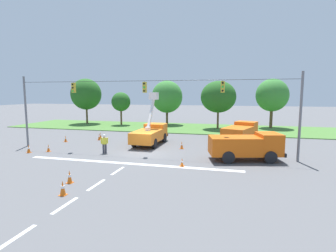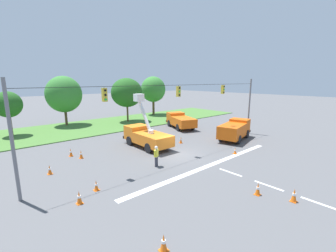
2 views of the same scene
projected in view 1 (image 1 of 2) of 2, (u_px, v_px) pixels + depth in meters
The scene contains 22 objects.
ground_plane at pixel (145, 153), 24.32m from camera, with size 200.00×200.00×0.00m, color #565659.
grass_verge at pixel (183, 128), 41.63m from camera, with size 56.00×12.00×0.10m, color #477533.
lane_markings at pixel (121, 169), 19.13m from camera, with size 17.60×15.25×0.01m.
signal_gantry at pixel (144, 105), 23.79m from camera, with size 26.20×0.33×7.20m.
tree_far_west at pixel (86, 94), 46.76m from camera, with size 5.37×5.27×8.11m.
tree_west at pixel (121, 102), 44.86m from camera, with size 3.24×3.07×5.70m.
tree_centre at pixel (167, 97), 45.41m from camera, with size 5.36×4.87×7.68m.
tree_east at pixel (218, 97), 39.79m from camera, with size 5.33×4.93×7.40m.
tree_far_east at pixel (272, 95), 40.87m from camera, with size 4.97×4.83×7.77m.
utility_truck_bucket_lift at pixel (150, 133), 28.26m from camera, with size 2.55×6.28×5.60m.
utility_truck_support_near at pixel (241, 131), 30.24m from camera, with size 4.40×6.47×2.10m.
utility_truck_support_far at pixel (246, 145), 21.43m from camera, with size 6.21×3.66×2.25m.
road_worker at pixel (104, 143), 23.98m from camera, with size 0.59×0.39×1.77m.
traffic_cone_foreground_left at pixel (182, 145), 26.02m from camera, with size 0.36×0.36×0.76m.
traffic_cone_foreground_right at pixel (63, 188), 14.09m from camera, with size 0.36×0.36×0.82m.
traffic_cone_mid_left at pixel (29, 149), 24.26m from camera, with size 0.36×0.36×0.78m.
traffic_cone_mid_right at pixel (48, 148), 24.77m from camera, with size 0.36×0.36×0.69m.
traffic_cone_near_bucket at pixel (182, 162), 19.73m from camera, with size 0.36×0.36×0.64m.
traffic_cone_lane_edge_a at pixel (70, 177), 16.03m from camera, with size 0.36×0.36×0.80m.
traffic_cone_far_left at pixel (100, 135), 32.20m from camera, with size 0.36×0.36×0.75m.
traffic_cone_far_right at pixel (66, 139), 29.78m from camera, with size 0.36×0.36×0.73m.
traffic_cone_centre_line at pixel (99, 137), 30.91m from camera, with size 0.36×0.36×0.77m.
Camera 1 is at (7.93, -22.57, 5.45)m, focal length 28.00 mm.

